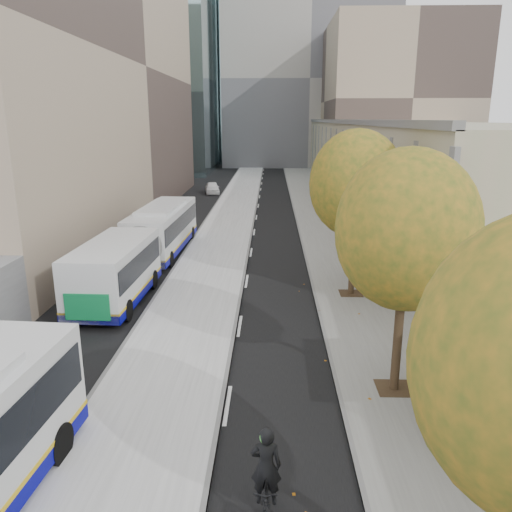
{
  "coord_description": "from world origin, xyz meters",
  "views": [
    {
      "loc": [
        -0.38,
        -1.37,
        8.4
      ],
      "look_at": [
        -1.02,
        20.03,
        2.5
      ],
      "focal_mm": 35.0,
      "sensor_mm": 36.0,
      "label": 1
    }
  ],
  "objects_px": {
    "bus_shelter": "(496,359)",
    "bus_far": "(146,243)",
    "cyclist": "(266,487)",
    "distant_car": "(212,188)"
  },
  "relations": [
    {
      "from": "distant_car",
      "to": "cyclist",
      "type": "bearing_deg",
      "value": -91.12
    },
    {
      "from": "cyclist",
      "to": "distant_car",
      "type": "bearing_deg",
      "value": 99.49
    },
    {
      "from": "bus_shelter",
      "to": "bus_far",
      "type": "relative_size",
      "value": 0.25
    },
    {
      "from": "bus_shelter",
      "to": "distant_car",
      "type": "xyz_separation_m",
      "value": [
        -12.9,
        45.44,
        -1.53
      ]
    },
    {
      "from": "bus_shelter",
      "to": "bus_far",
      "type": "height_order",
      "value": "bus_far"
    },
    {
      "from": "bus_far",
      "to": "distant_car",
      "type": "xyz_separation_m",
      "value": [
        0.22,
        30.5,
        -0.94
      ]
    },
    {
      "from": "bus_shelter",
      "to": "cyclist",
      "type": "xyz_separation_m",
      "value": [
        -6.12,
        -3.43,
        -1.34
      ]
    },
    {
      "from": "bus_shelter",
      "to": "bus_far",
      "type": "bearing_deg",
      "value": 131.3
    },
    {
      "from": "bus_shelter",
      "to": "cyclist",
      "type": "height_order",
      "value": "bus_shelter"
    },
    {
      "from": "bus_far",
      "to": "distant_car",
      "type": "relative_size",
      "value": 4.54
    }
  ]
}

